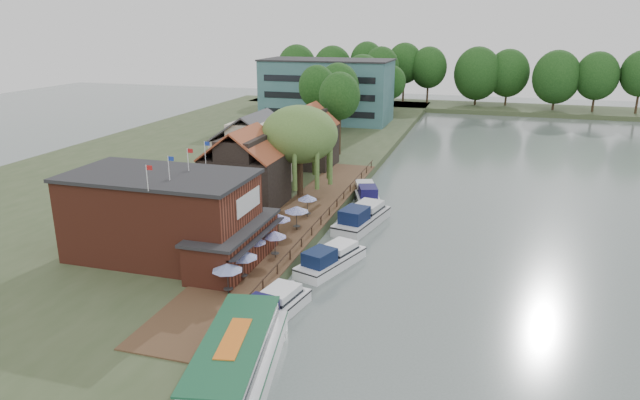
% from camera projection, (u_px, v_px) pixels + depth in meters
% --- Properties ---
extents(ground, '(260.00, 260.00, 0.00)m').
position_uv_depth(ground, '(348.00, 285.00, 45.73)').
color(ground, slate).
rests_on(ground, ground).
extents(land_bank, '(50.00, 140.00, 1.00)m').
position_uv_depth(land_bank, '(212.00, 159.00, 85.83)').
color(land_bank, '#384728').
rests_on(land_bank, ground).
extents(quay_deck, '(6.00, 50.00, 0.10)m').
position_uv_depth(quay_deck, '(295.00, 223.00, 56.76)').
color(quay_deck, '#47301E').
rests_on(quay_deck, land_bank).
extents(quay_rail, '(0.20, 49.00, 1.00)m').
position_uv_depth(quay_rail, '(322.00, 219.00, 56.34)').
color(quay_rail, black).
rests_on(quay_rail, land_bank).
extents(pub, '(20.00, 11.00, 7.30)m').
position_uv_depth(pub, '(183.00, 217.00, 47.28)').
color(pub, maroon).
rests_on(pub, land_bank).
extents(hotel_block, '(25.40, 12.40, 12.30)m').
position_uv_depth(hotel_block, '(327.00, 90.00, 113.64)').
color(hotel_block, '#38666B').
rests_on(hotel_block, land_bank).
extents(cottage_a, '(8.60, 7.60, 8.50)m').
position_uv_depth(cottage_a, '(245.00, 167.00, 61.09)').
color(cottage_a, black).
rests_on(cottage_a, land_bank).
extents(cottage_b, '(9.60, 8.60, 8.50)m').
position_uv_depth(cottage_b, '(256.00, 147.00, 71.06)').
color(cottage_b, beige).
rests_on(cottage_b, land_bank).
extents(cottage_c, '(7.60, 7.60, 8.50)m').
position_uv_depth(cottage_c, '(308.00, 136.00, 78.18)').
color(cottage_c, black).
rests_on(cottage_c, land_bank).
extents(willow, '(8.60, 8.60, 10.43)m').
position_uv_depth(willow, '(300.00, 152.00, 64.13)').
color(willow, '#476B2D').
rests_on(willow, land_bank).
extents(umbrella_0, '(2.29, 2.29, 2.38)m').
position_uv_depth(umbrella_0, '(228.00, 279.00, 41.50)').
color(umbrella_0, navy).
rests_on(umbrella_0, quay_deck).
extents(umbrella_1, '(2.41, 2.41, 2.38)m').
position_uv_depth(umbrella_1, '(243.00, 265.00, 43.72)').
color(umbrella_1, navy).
rests_on(umbrella_1, quay_deck).
extents(umbrella_2, '(2.05, 2.05, 2.38)m').
position_uv_depth(umbrella_2, '(254.00, 250.00, 46.69)').
color(umbrella_2, navy).
rests_on(umbrella_2, quay_deck).
extents(umbrella_3, '(2.02, 2.02, 2.38)m').
position_uv_depth(umbrella_3, '(275.00, 244.00, 47.92)').
color(umbrella_3, navy).
rests_on(umbrella_3, quay_deck).
extents(umbrella_4, '(2.28, 2.28, 2.38)m').
position_uv_depth(umbrella_4, '(279.00, 226.00, 52.10)').
color(umbrella_4, '#1B1C95').
rests_on(umbrella_4, quay_deck).
extents(umbrella_5, '(2.37, 2.37, 2.38)m').
position_uv_depth(umbrella_5, '(297.00, 218.00, 54.35)').
color(umbrella_5, navy).
rests_on(umbrella_5, quay_deck).
extents(umbrella_6, '(2.01, 2.01, 2.38)m').
position_uv_depth(umbrella_6, '(307.00, 206.00, 57.99)').
color(umbrella_6, navy).
rests_on(umbrella_6, quay_deck).
extents(cruiser_0, '(4.49, 9.36, 2.14)m').
position_uv_depth(cruiser_0, '(270.00, 306.00, 40.09)').
color(cruiser_0, white).
rests_on(cruiser_0, ground).
extents(cruiser_1, '(5.61, 9.38, 2.13)m').
position_uv_depth(cruiser_1, '(331.00, 256.00, 48.59)').
color(cruiser_1, white).
rests_on(cruiser_1, ground).
extents(cruiser_2, '(5.20, 10.57, 2.46)m').
position_uv_depth(cruiser_2, '(362.00, 215.00, 58.51)').
color(cruiser_2, silver).
rests_on(cruiser_2, ground).
extents(cruiser_3, '(5.74, 9.54, 2.17)m').
position_uv_depth(cruiser_3, '(366.00, 191.00, 67.12)').
color(cruiser_3, silver).
rests_on(cruiser_3, ground).
extents(tour_boat, '(6.92, 15.38, 3.24)m').
position_uv_depth(tour_boat, '(232.00, 370.00, 31.74)').
color(tour_boat, silver).
rests_on(tour_boat, ground).
extents(swan, '(0.44, 0.44, 0.44)m').
position_uv_depth(swan, '(282.00, 339.00, 37.51)').
color(swan, white).
rests_on(swan, ground).
extents(bank_tree_0, '(6.10, 6.10, 12.30)m').
position_uv_depth(bank_tree_0, '(339.00, 114.00, 84.59)').
color(bank_tree_0, '#143811').
rests_on(bank_tree_0, land_bank).
extents(bank_tree_1, '(6.09, 6.09, 12.58)m').
position_uv_depth(bank_tree_1, '(317.00, 104.00, 94.03)').
color(bank_tree_1, '#143811').
rests_on(bank_tree_1, land_bank).
extents(bank_tree_2, '(7.45, 7.45, 12.40)m').
position_uv_depth(bank_tree_2, '(338.00, 98.00, 101.92)').
color(bank_tree_2, '#143811').
rests_on(bank_tree_2, land_bank).
extents(bank_tree_3, '(6.02, 6.02, 10.72)m').
position_uv_depth(bank_tree_3, '(391.00, 91.00, 118.97)').
color(bank_tree_3, '#143811').
rests_on(bank_tree_3, land_bank).
extents(bank_tree_4, '(8.80, 8.80, 12.59)m').
position_uv_depth(bank_tree_4, '(362.00, 83.00, 125.33)').
color(bank_tree_4, '#143811').
rests_on(bank_tree_4, land_bank).
extents(bank_tree_5, '(8.24, 8.24, 13.87)m').
position_uv_depth(bank_tree_5, '(381.00, 77.00, 134.24)').
color(bank_tree_5, '#143811').
rests_on(bank_tree_5, land_bank).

